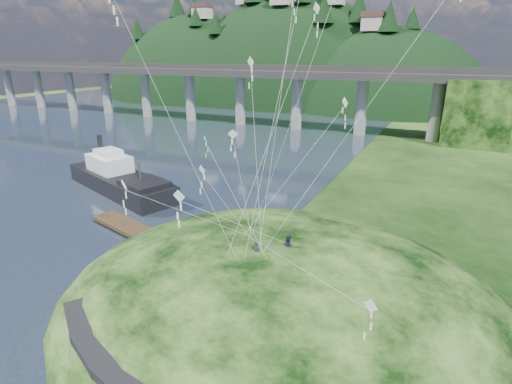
% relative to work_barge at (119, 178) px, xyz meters
% --- Properties ---
extents(ground, '(320.00, 320.00, 0.00)m').
position_rel_work_barge_xyz_m(ground, '(21.72, -16.15, -1.77)').
color(ground, black).
rests_on(ground, ground).
extents(grass_hill, '(36.00, 32.00, 13.00)m').
position_rel_work_barge_xyz_m(grass_hill, '(29.72, -14.15, -3.27)').
color(grass_hill, black).
rests_on(grass_hill, ground).
extents(bridge, '(160.00, 11.00, 15.00)m').
position_rel_work_barge_xyz_m(bridge, '(-4.74, 53.92, 7.94)').
color(bridge, '#2D2B2B').
rests_on(bridge, ground).
extents(far_ridge, '(153.00, 70.00, 94.50)m').
position_rel_work_barge_xyz_m(far_ridge, '(-21.86, 106.02, -9.21)').
color(far_ridge, black).
rests_on(far_ridge, ground).
extents(work_barge, '(20.87, 11.75, 7.06)m').
position_rel_work_barge_xyz_m(work_barge, '(0.00, 0.00, 0.00)').
color(work_barge, black).
rests_on(work_barge, ground).
extents(wooden_dock, '(16.12, 6.38, 1.14)m').
position_rel_work_barge_xyz_m(wooden_dock, '(13.15, -10.26, -1.27)').
color(wooden_dock, '#362616').
rests_on(wooden_dock, ground).
extents(kite_flyers, '(2.55, 2.35, 1.69)m').
position_rel_work_barge_xyz_m(kite_flyers, '(29.87, -14.79, 4.01)').
color(kite_flyers, '#282936').
rests_on(kite_flyers, ground).
extents(kite_swarm, '(19.50, 16.85, 21.11)m').
position_rel_work_barge_xyz_m(kite_swarm, '(27.85, -13.96, 14.66)').
color(kite_swarm, white).
rests_on(kite_swarm, ground).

